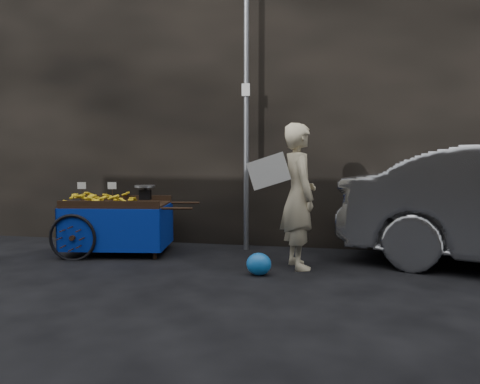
# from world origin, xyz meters

# --- Properties ---
(ground) EXTENTS (80.00, 80.00, 0.00)m
(ground) POSITION_xyz_m (0.00, 0.00, 0.00)
(ground) COLOR black
(ground) RESTS_ON ground
(building_wall) EXTENTS (13.50, 2.00, 5.00)m
(building_wall) POSITION_xyz_m (0.39, 2.60, 2.50)
(building_wall) COLOR black
(building_wall) RESTS_ON ground
(street_pole) EXTENTS (0.12, 0.10, 4.00)m
(street_pole) POSITION_xyz_m (0.30, 1.30, 2.01)
(street_pole) COLOR slate
(street_pole) RESTS_ON ground
(banana_cart) EXTENTS (2.08, 1.18, 1.07)m
(banana_cart) POSITION_xyz_m (-1.54, 0.67, 0.66)
(banana_cart) COLOR black
(banana_cart) RESTS_ON ground
(vendor) EXTENTS (1.00, 0.79, 1.85)m
(vendor) POSITION_xyz_m (1.15, 0.33, 0.93)
(vendor) COLOR #C1B38F
(vendor) RESTS_ON ground
(plastic_bag) EXTENTS (0.30, 0.24, 0.27)m
(plastic_bag) POSITION_xyz_m (0.72, -0.15, 0.14)
(plastic_bag) COLOR blue
(plastic_bag) RESTS_ON ground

